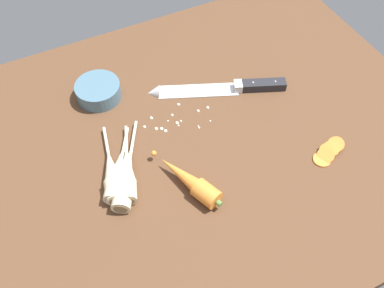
# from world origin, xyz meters

# --- Properties ---
(ground_plane) EXTENTS (1.20, 0.90, 0.04)m
(ground_plane) POSITION_xyz_m (0.00, 0.00, -0.02)
(ground_plane) COLOR brown
(chefs_knife) EXTENTS (0.33, 0.16, 0.04)m
(chefs_knife) POSITION_xyz_m (0.13, 0.12, 0.01)
(chefs_knife) COLOR silver
(chefs_knife) RESTS_ON ground_plane
(whole_carrot) EXTENTS (0.10, 0.18, 0.04)m
(whole_carrot) POSITION_xyz_m (-0.05, -0.11, 0.02)
(whole_carrot) COLOR orange
(whole_carrot) RESTS_ON ground_plane
(parsnip_front) EXTENTS (0.12, 0.18, 0.04)m
(parsnip_front) POSITION_xyz_m (-0.18, -0.03, 0.02)
(parsnip_front) COLOR beige
(parsnip_front) RESTS_ON ground_plane
(parsnip_mid_left) EXTENTS (0.13, 0.22, 0.04)m
(parsnip_mid_left) POSITION_xyz_m (-0.16, -0.04, 0.02)
(parsnip_mid_left) COLOR beige
(parsnip_mid_left) RESTS_ON ground_plane
(parsnip_mid_right) EXTENTS (0.06, 0.20, 0.04)m
(parsnip_mid_right) POSITION_xyz_m (-0.19, -0.02, 0.02)
(parsnip_mid_right) COLOR beige
(parsnip_mid_right) RESTS_ON ground_plane
(parsnip_back) EXTENTS (0.09, 0.20, 0.04)m
(parsnip_back) POSITION_xyz_m (-0.16, -0.03, 0.02)
(parsnip_back) COLOR beige
(parsnip_back) RESTS_ON ground_plane
(carrot_slice_stack) EXTENTS (0.08, 0.05, 0.03)m
(carrot_slice_stack) POSITION_xyz_m (0.27, -0.17, 0.01)
(carrot_slice_stack) COLOR orange
(carrot_slice_stack) RESTS_ON ground_plane
(prep_bowl) EXTENTS (0.11, 0.11, 0.04)m
(prep_bowl) POSITION_xyz_m (-0.14, 0.22, 0.02)
(prep_bowl) COLOR slate
(prep_bowl) RESTS_ON ground_plane
(mince_crumbs) EXTENTS (0.18, 0.09, 0.01)m
(mince_crumbs) POSITION_xyz_m (-0.00, 0.07, 0.00)
(mince_crumbs) COLOR silver
(mince_crumbs) RESTS_ON ground_plane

